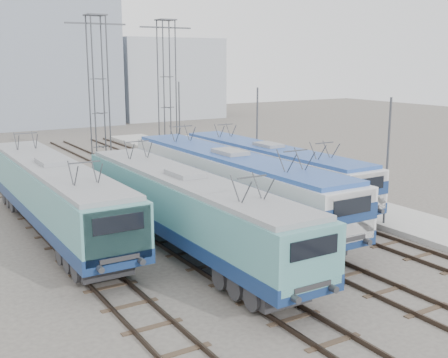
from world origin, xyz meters
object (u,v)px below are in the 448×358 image
Objects in this scene: catenary_tower_east at (167,87)px; mast_rear at (179,122)px; catenary_tower_west at (99,91)px; locomotive_far_right at (270,167)px; locomotive_center_right at (232,180)px; mast_front at (387,164)px; locomotive_far_left at (54,193)px; mast_mid at (257,138)px; locomotive_center_left at (188,207)px.

mast_rear is (2.10, 2.00, -3.14)m from catenary_tower_east.
catenary_tower_east is 1.71× the size of mast_rear.
catenary_tower_east is at bearing 17.10° from catenary_tower_west.
locomotive_far_right is 14.55m from catenary_tower_west.
mast_rear is at bearing 71.31° from locomotive_center_right.
locomotive_center_right is at bearing -108.69° from mast_rear.
mast_front is (8.60, -20.00, -3.14)m from catenary_tower_west.
catenary_tower_west is (6.75, 12.18, 4.36)m from locomotive_far_left.
mast_front reaches higher than locomotive_center_right.
locomotive_far_right is 4.68m from mast_mid.
mast_rear is at bearing 46.51° from locomotive_far_left.
locomotive_center_left is at bearing -146.31° from locomotive_far_right.
locomotive_center_right is 1.57× the size of catenary_tower_east.
locomotive_center_left is 24.65m from mast_rear.
locomotive_center_left is at bearing 170.08° from mast_front.
locomotive_far_left is at bearing -179.67° from locomotive_far_right.
catenary_tower_east is 22.32m from mast_front.
locomotive_center_left is at bearing -137.04° from mast_mid.
catenary_tower_east is (-0.25, 14.10, 4.42)m from locomotive_far_right.
mast_front reaches higher than locomotive_far_right.
mast_rear is at bearing 83.45° from locomotive_far_right.
locomotive_center_left is 2.58× the size of mast_mid.
mast_front and mast_mid have the same top height.
locomotive_far_left is 1.53× the size of catenary_tower_west.
mast_front is at bearing -26.99° from locomotive_far_left.
locomotive_far_left reaches higher than locomotive_center_left.
locomotive_center_left is at bearing -52.76° from locomotive_far_left.
locomotive_far_left is 14.59m from catenary_tower_west.
catenary_tower_east reaches higher than locomotive_center_right.
mast_rear is at bearing 43.60° from catenary_tower_east.
locomotive_far_right is at bearing -114.27° from mast_mid.
mast_mid reaches higher than locomotive_far_left.
locomotive_center_left is at bearing -97.09° from catenary_tower_west.
catenary_tower_east is 4.28m from mast_rear.
mast_rear is at bearing 63.85° from locomotive_center_left.
locomotive_center_right is 1.57× the size of catenary_tower_west.
catenary_tower_east is 10.69m from mast_mid.
locomotive_far_left is 17.27m from mast_front.
catenary_tower_east is at bearing 46.94° from locomotive_far_left.
mast_mid is (1.85, 4.10, 1.28)m from locomotive_far_right.
catenary_tower_west is at bearing 137.07° from mast_mid.
mast_mid reaches higher than locomotive_center_right.
locomotive_center_right reaches higher than locomotive_far_right.
catenary_tower_west reaches higher than mast_mid.
mast_mid is (10.85, 10.10, 1.25)m from locomotive_center_left.
catenary_tower_east is at bearing 95.45° from mast_front.
locomotive_far_right is at bearing 103.18° from mast_front.
mast_front is (6.35, -5.23, 1.10)m from locomotive_center_right.
locomotive_center_left is 11.09m from mast_front.
mast_mid is (8.60, -8.00, -3.14)m from catenary_tower_west.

